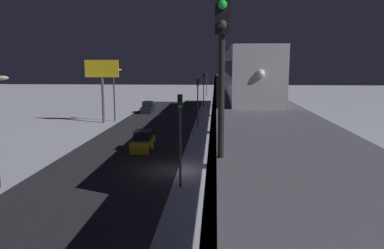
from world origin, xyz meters
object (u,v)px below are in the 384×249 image
(sedan_yellow, at_px, (143,142))
(traffic_light_mid, at_px, (198,96))
(subway_train, at_px, (234,68))
(traffic_light_far, at_px, (204,85))
(traffic_light_distant, at_px, (207,80))
(commercial_billboard, at_px, (102,75))
(traffic_light_near, at_px, (180,127))
(rail_signal, at_px, (222,50))
(sedan_black, at_px, (148,108))

(sedan_yellow, bearing_deg, traffic_light_mid, 71.29)
(traffic_light_mid, bearing_deg, subway_train, 153.87)
(traffic_light_far, height_order, traffic_light_distant, same)
(subway_train, relative_size, commercial_billboard, 6.23)
(sedan_yellow, bearing_deg, traffic_light_distant, 85.76)
(traffic_light_distant, bearing_deg, traffic_light_near, 90.00)
(traffic_light_near, height_order, traffic_light_mid, same)
(rail_signal, distance_m, traffic_light_far, 65.16)
(sedan_black, distance_m, traffic_light_near, 40.21)
(subway_train, xyz_separation_m, rail_signal, (2.16, 37.91, 0.95))
(sedan_black, height_order, traffic_light_mid, traffic_light_mid)
(rail_signal, distance_m, traffic_light_distant, 89.86)
(sedan_yellow, distance_m, commercial_billboard, 19.96)
(sedan_black, height_order, commercial_billboard, commercial_billboard)
(traffic_light_distant, bearing_deg, traffic_light_far, 90.00)
(traffic_light_near, bearing_deg, commercial_billboard, -63.70)
(traffic_light_mid, xyz_separation_m, traffic_light_far, (0.00, -24.76, 0.00))
(rail_signal, height_order, sedan_black, rail_signal)
(traffic_light_near, distance_m, traffic_light_distant, 74.27)
(traffic_light_mid, relative_size, traffic_light_distant, 1.00)
(subway_train, relative_size, traffic_light_near, 8.67)
(subway_train, bearing_deg, rail_signal, 86.74)
(traffic_light_mid, height_order, commercial_billboard, commercial_billboard)
(traffic_light_far, relative_size, traffic_light_distant, 1.00)
(subway_train, xyz_separation_m, sedan_yellow, (9.37, 11.59, -7.04))
(subway_train, bearing_deg, commercial_billboard, -15.81)
(subway_train, distance_m, traffic_light_near, 23.23)
(traffic_light_distant, distance_m, commercial_billboard, 48.64)
(traffic_light_mid, distance_m, traffic_light_far, 24.76)
(rail_signal, relative_size, traffic_light_mid, 0.62)
(rail_signal, relative_size, traffic_light_near, 0.62)
(commercial_billboard, bearing_deg, traffic_light_far, -122.02)
(commercial_billboard, bearing_deg, rail_signal, 110.58)
(traffic_light_distant, xyz_separation_m, commercial_billboard, (13.67, 46.61, 2.63))
(sedan_black, relative_size, traffic_light_near, 0.69)
(rail_signal, height_order, traffic_light_distant, rail_signal)
(traffic_light_near, xyz_separation_m, commercial_billboard, (13.67, -27.66, 2.63))
(traffic_light_distant, bearing_deg, subway_train, 95.15)
(rail_signal, relative_size, sedan_black, 0.90)
(subway_train, distance_m, traffic_light_far, 27.69)
(sedan_black, relative_size, traffic_light_mid, 0.69)
(subway_train, relative_size, traffic_light_distant, 8.67)
(subway_train, distance_m, sedan_yellow, 16.48)
(traffic_light_mid, xyz_separation_m, commercial_billboard, (13.67, -2.90, 2.63))
(sedan_black, xyz_separation_m, traffic_light_mid, (-9.30, 14.21, 3.40))
(sedan_yellow, relative_size, traffic_light_near, 0.64)
(traffic_light_near, height_order, traffic_light_far, same)
(sedan_yellow, relative_size, traffic_light_far, 0.64)
(sedan_black, bearing_deg, traffic_light_distant, -104.76)
(rail_signal, relative_size, commercial_billboard, 0.45)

